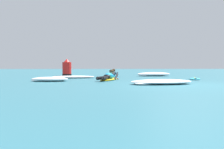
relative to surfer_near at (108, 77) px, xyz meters
name	(u,v)px	position (x,y,z in m)	size (l,w,h in m)	color
ground_plane	(134,75)	(2.33, 6.63, -0.14)	(120.00, 120.00, 0.00)	#2D6B7A
surfer_near	(108,77)	(0.00, 0.00, 0.00)	(1.27, 2.52, 0.55)	yellow
surfer_far	(113,75)	(0.57, 4.23, -0.01)	(0.99, 2.61, 0.54)	#2DB2D1
drifting_surfboard	(195,79)	(4.31, 0.50, -0.11)	(1.10, 1.89, 0.16)	#2DB2D1
whitewater_front	(50,79)	(-2.54, -0.69, -0.05)	(1.57, 0.85, 0.19)	white
whitewater_mid_right	(161,82)	(1.70, -2.81, -0.06)	(2.44, 1.54, 0.18)	white
whitewater_back	(73,77)	(-1.77, 2.53, -0.08)	(2.43, 1.31, 0.13)	white
whitewater_far_band	(154,74)	(3.40, 5.14, -0.02)	(2.53, 1.63, 0.26)	white
channel_marker_buoy	(67,69)	(-2.50, 6.41, 0.35)	(0.66, 0.66, 1.19)	red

